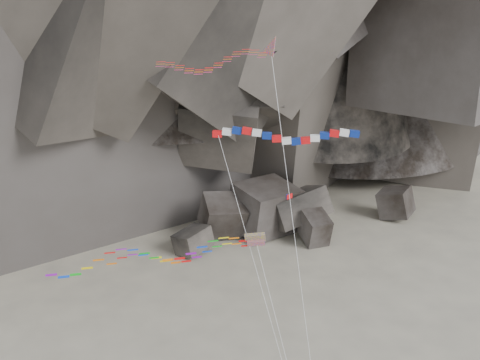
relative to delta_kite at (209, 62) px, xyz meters
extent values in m
cube|color=#47423F|center=(21.31, 28.56, -27.98)|extent=(3.38, 4.97, 4.95)
cube|color=#47423F|center=(9.57, 33.98, -27.41)|extent=(6.17, 6.32, 7.01)
cube|color=#47423F|center=(36.54, 33.57, -27.93)|extent=(6.66, 6.50, 5.23)
cube|color=#47423F|center=(20.33, 33.36, -27.94)|extent=(9.29, 8.36, 7.37)
cube|color=#47423F|center=(15.90, 34.21, -26.66)|extent=(10.47, 9.94, 7.70)
cube|color=#47423F|center=(4.61, 30.65, -28.56)|extent=(6.00, 5.41, 3.75)
cylinder|color=silver|center=(4.15, -7.90, -13.78)|extent=(0.50, 15.23, 29.19)
cube|color=red|center=(0.95, 1.78, -5.71)|extent=(0.82, 0.69, 0.47)
cube|color=white|center=(1.63, 1.49, -5.52)|extent=(0.86, 0.71, 0.52)
cube|color=navy|center=(2.31, 1.15, -5.39)|extent=(0.88, 0.71, 0.55)
cube|color=red|center=(2.98, 0.79, -5.38)|extent=(0.88, 0.72, 0.56)
cube|color=white|center=(3.66, 0.42, -5.48)|extent=(0.86, 0.71, 0.53)
cube|color=navy|center=(4.34, 0.07, -5.66)|extent=(0.83, 0.70, 0.48)
cube|color=red|center=(5.02, -0.24, -5.86)|extent=(0.85, 0.70, 0.51)
cube|color=white|center=(5.69, -0.50, -6.01)|extent=(0.87, 0.71, 0.55)
cube|color=navy|center=(6.37, -0.71, -6.05)|extent=(0.88, 0.72, 0.56)
cube|color=red|center=(7.05, -0.90, -5.97)|extent=(0.87, 0.71, 0.54)
cube|color=white|center=(7.73, -1.07, -5.80)|extent=(0.84, 0.70, 0.49)
cube|color=navy|center=(8.40, -1.26, -5.60)|extent=(0.84, 0.70, 0.50)
cube|color=red|center=(9.08, -1.49, -5.44)|extent=(0.87, 0.71, 0.54)
cube|color=white|center=(9.76, -1.75, -5.37)|extent=(0.88, 0.72, 0.56)
cube|color=navy|center=(10.44, -2.07, -5.42)|extent=(0.87, 0.71, 0.55)
cylinder|color=silver|center=(2.43, -6.96, -17.04)|extent=(3.00, 17.11, 22.68)
cube|color=#D6C50B|center=(1.89, -4.87, -11.50)|extent=(1.53, 0.90, 0.81)
cube|color=#0CB219|center=(1.89, -5.06, -11.80)|extent=(1.26, 0.70, 0.55)
cube|color=red|center=(4.67, -4.07, -9.03)|extent=(0.50, 0.29, 0.35)
cube|color=navy|center=(4.49, -4.06, -9.03)|extent=(0.20, 0.13, 0.36)
camera|label=1|loc=(-9.72, -40.99, 6.15)|focal=45.00mm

